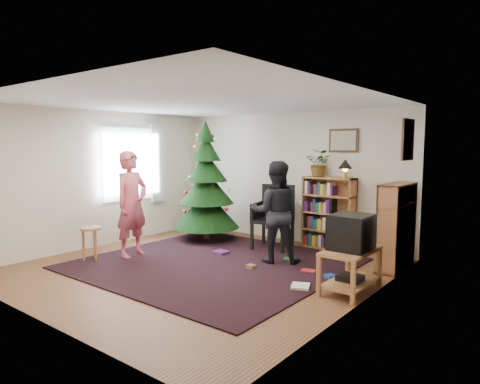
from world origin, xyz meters
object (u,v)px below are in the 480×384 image
Objects in this scene: tv_stand at (350,266)px; crt_tv at (351,232)px; bookshelf_right at (397,225)px; stool at (91,235)px; armchair at (277,214)px; person_by_chair at (276,212)px; picture_right at (408,140)px; bookshelf_back at (328,212)px; potted_plant at (319,163)px; picture_back at (344,141)px; person_standing at (132,204)px; table_lamp at (345,165)px; christmas_tree at (206,191)px.

crt_tv reaches higher than tv_stand.
bookshelf_right reaches higher than tv_stand.
armchair is at bearing 54.71° from stool.
person_by_chair reaches higher than crt_tv.
picture_right is 0.46× the size of bookshelf_back.
stool is 4.12m from potted_plant.
potted_plant is at bearing 161.07° from picture_right.
armchair is (-2.16, 0.01, -0.04)m from bookshelf_right.
picture_back is 1.31m from bookshelf_back.
stool is at bearing -162.62° from crt_tv.
stool is 3.00m from person_by_chair.
person_by_chair is at bearing -67.71° from person_standing.
table_lamp reaches higher than tv_stand.
christmas_tree is 2.26m from potted_plant.
person_by_chair is at bearing -111.26° from table_lamp.
table_lamp is at bearing 154.19° from picture_right.
picture_back reaches higher than armchair.
person_by_chair reaches higher than stool.
tv_stand is 2.45m from table_lamp.
bookshelf_right is 2.33× the size of stool.
person_by_chair is (-1.50, 0.54, 0.04)m from crt_tv.
stool is (-4.15, -2.54, -1.52)m from picture_right.
crt_tv is 2.48m from armchair.
picture_back is 1.07× the size of crt_tv.
armchair is at bearing 178.04° from picture_right.
bookshelf_right reaches higher than armchair.
potted_plant is at bearing 180.00° from table_lamp.
armchair reaches higher than tv_stand.
christmas_tree is 1.32× the size of person_standing.
potted_plant is (-1.72, 0.59, -0.41)m from picture_right.
stool is at bearing -100.10° from christmas_tree.
christmas_tree is at bearing -161.92° from table_lamp.
armchair is at bearing -44.23° from person_standing.
picture_back is at bearing 127.85° from table_lamp.
armchair is 1.20m from potted_plant.
person_by_chair is (0.54, -0.86, 0.19)m from armchair.
tv_stand is (-0.26, -1.32, -1.62)m from picture_right.
armchair is (1.44, 0.31, -0.35)m from christmas_tree.
picture_right reaches higher than tv_stand.
person_by_chair is at bearing -91.45° from potted_plant.
bookshelf_back is 3.98× the size of table_lamp.
person_standing is at bearing 65.14° from stool.
picture_right is 1.86m from potted_plant.
christmas_tree is 3.66m from crt_tv.
bookshelf_back is at bearing 0.00° from potted_plant.
stool is at bearing 148.93° from person_standing.
picture_back is at bearing 61.15° from bookshelf_right.
christmas_tree reaches higher than picture_right.
crt_tv is at bearing -63.29° from table_lamp.
crt_tv is at bearing -101.04° from picture_right.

